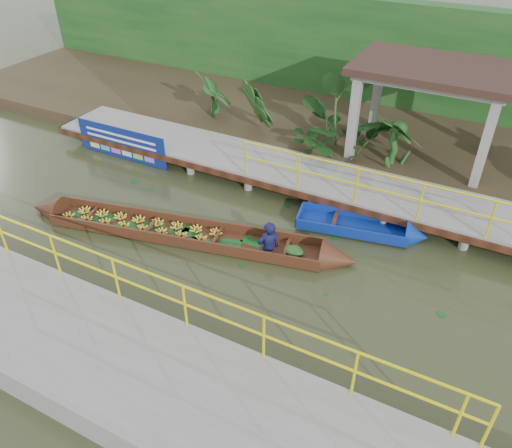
% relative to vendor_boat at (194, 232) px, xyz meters
% --- Properties ---
extents(ground, '(80.00, 80.00, 0.00)m').
position_rel_vendor_boat_xyz_m(ground, '(1.07, 0.04, -0.22)').
color(ground, '#292F17').
rests_on(ground, ground).
extents(land_strip, '(30.00, 8.00, 0.45)m').
position_rel_vendor_boat_xyz_m(land_strip, '(1.07, 7.54, 0.01)').
color(land_strip, '#2F2817').
rests_on(land_strip, ground).
extents(far_dock, '(16.00, 2.06, 1.66)m').
position_rel_vendor_boat_xyz_m(far_dock, '(1.09, 3.46, 0.26)').
color(far_dock, slate).
rests_on(far_dock, ground).
extents(near_dock, '(18.00, 2.40, 1.73)m').
position_rel_vendor_boat_xyz_m(near_dock, '(2.07, -4.16, 0.08)').
color(near_dock, slate).
rests_on(near_dock, ground).
extents(pavilion, '(4.40, 3.00, 3.00)m').
position_rel_vendor_boat_xyz_m(pavilion, '(4.07, 6.34, 2.60)').
color(pavilion, slate).
rests_on(pavilion, ground).
extents(foliage_backdrop, '(30.00, 0.80, 4.00)m').
position_rel_vendor_boat_xyz_m(foliage_backdrop, '(1.07, 10.04, 1.78)').
color(foliage_backdrop, '#143F17').
rests_on(foliage_backdrop, ground).
extents(vendor_boat, '(8.73, 2.65, 1.94)m').
position_rel_vendor_boat_xyz_m(vendor_boat, '(0.00, 0.00, 0.00)').
color(vendor_boat, '#351A0E').
rests_on(vendor_boat, ground).
extents(moored_blue_boat, '(3.37, 1.42, 0.78)m').
position_rel_vendor_boat_xyz_m(moored_blue_boat, '(4.19, 2.33, -0.08)').
color(moored_blue_boat, navy).
rests_on(moored_blue_boat, ground).
extents(blue_banner, '(3.37, 0.04, 1.05)m').
position_rel_vendor_boat_xyz_m(blue_banner, '(-4.34, 2.52, 0.34)').
color(blue_banner, navy).
rests_on(blue_banner, ground).
extents(tropical_plants, '(14.33, 1.33, 1.66)m').
position_rel_vendor_boat_xyz_m(tropical_plants, '(3.32, 5.34, 1.06)').
color(tropical_plants, '#143F17').
rests_on(tropical_plants, ground).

